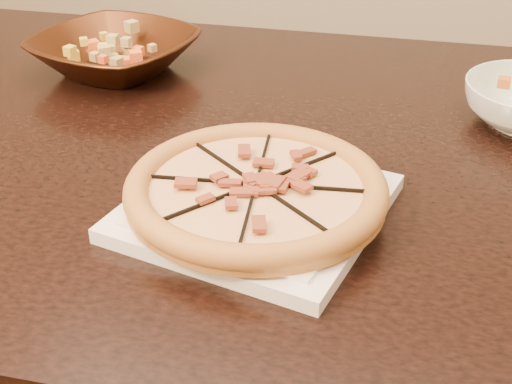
{
  "coord_description": "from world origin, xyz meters",
  "views": [
    {
      "loc": [
        0.43,
        -0.9,
        1.2
      ],
      "look_at": [
        0.2,
        -0.25,
        0.78
      ],
      "focal_mm": 50.0,
      "sensor_mm": 36.0,
      "label": 1
    }
  ],
  "objects_px": {
    "dining_table": "(221,194)",
    "pizza": "(256,189)",
    "plate": "(256,206)",
    "bronze_bowl": "(115,53)"
  },
  "relations": [
    {
      "from": "dining_table",
      "to": "pizza",
      "type": "distance_m",
      "value": 0.24
    },
    {
      "from": "pizza",
      "to": "dining_table",
      "type": "bearing_deg",
      "value": 123.72
    },
    {
      "from": "plate",
      "to": "bronze_bowl",
      "type": "distance_m",
      "value": 0.51
    },
    {
      "from": "plate",
      "to": "pizza",
      "type": "relative_size",
      "value": 1.01
    },
    {
      "from": "pizza",
      "to": "bronze_bowl",
      "type": "bearing_deg",
      "value": 137.09
    },
    {
      "from": "pizza",
      "to": "bronze_bowl",
      "type": "relative_size",
      "value": 1.17
    },
    {
      "from": "dining_table",
      "to": "plate",
      "type": "bearing_deg",
      "value": -56.28
    },
    {
      "from": "bronze_bowl",
      "to": "plate",
      "type": "bearing_deg",
      "value": -42.92
    },
    {
      "from": "plate",
      "to": "bronze_bowl",
      "type": "height_order",
      "value": "bronze_bowl"
    },
    {
      "from": "plate",
      "to": "dining_table",
      "type": "bearing_deg",
      "value": 123.72
    }
  ]
}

